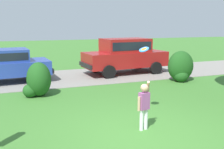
{
  "coord_description": "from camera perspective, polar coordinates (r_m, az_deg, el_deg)",
  "views": [
    {
      "loc": [
        -2.8,
        -5.5,
        2.68
      ],
      "look_at": [
        0.11,
        2.17,
        1.1
      ],
      "focal_mm": 42.01,
      "sensor_mm": 36.0,
      "label": 1
    }
  ],
  "objects": [
    {
      "name": "shrub_centre_left",
      "position": [
        12.86,
        14.7,
        1.54
      ],
      "size": [
        1.26,
        1.06,
        1.44
      ],
      "color": "#1E511C",
      "rests_on": "ground"
    },
    {
      "name": "frisbee",
      "position": [
        7.49,
        6.97,
        5.44
      ],
      "size": [
        0.28,
        0.28,
        0.18
      ],
      "color": "#337FDB"
    },
    {
      "name": "shrub_near_tree",
      "position": [
        10.23,
        -15.82,
        -1.26
      ],
      "size": [
        1.06,
        1.06,
        1.29
      ],
      "color": "#1E511C",
      "rests_on": "ground"
    },
    {
      "name": "ground_plane",
      "position": [
        6.73,
        5.8,
        -12.62
      ],
      "size": [
        80.0,
        80.0,
        0.0
      ],
      "primitive_type": "plane",
      "color": "#3D752D"
    },
    {
      "name": "parked_suv",
      "position": [
        14.38,
        2.87,
        4.48
      ],
      "size": [
        4.82,
        2.35,
        1.92
      ],
      "color": "maroon",
      "rests_on": "ground"
    },
    {
      "name": "child_thrower",
      "position": [
        6.72,
        6.98,
        -6.17
      ],
      "size": [
        0.43,
        0.31,
        1.29
      ],
      "color": "white",
      "rests_on": "ground"
    },
    {
      "name": "driveway_strip",
      "position": [
        13.6,
        -8.48,
        -0.55
      ],
      "size": [
        28.0,
        4.4,
        0.02
      ],
      "primitive_type": "cube",
      "color": "gray",
      "rests_on": "ground"
    },
    {
      "name": "parked_sedan",
      "position": [
        13.03,
        -22.42,
        1.98
      ],
      "size": [
        4.52,
        2.33,
        1.56
      ],
      "color": "#28429E",
      "rests_on": "ground"
    }
  ]
}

